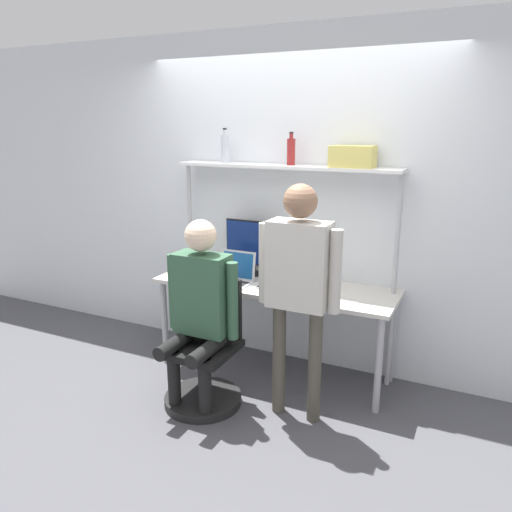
# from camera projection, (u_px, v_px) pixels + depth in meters

# --- Properties ---
(ground_plane) EXTENTS (12.00, 12.00, 0.00)m
(ground_plane) POSITION_uv_depth(u_px,v_px,m) (257.00, 389.00, 3.83)
(ground_plane) COLOR #4C4C51
(wall_back) EXTENTS (8.00, 0.06, 2.70)m
(wall_back) POSITION_uv_depth(u_px,v_px,m) (292.00, 203.00, 4.06)
(wall_back) COLOR silver
(wall_back) RESTS_ON ground_plane
(desk) EXTENTS (1.91, 0.61, 0.75)m
(desk) POSITION_uv_depth(u_px,v_px,m) (274.00, 294.00, 3.94)
(desk) COLOR beige
(desk) RESTS_ON ground_plane
(shelf_unit) EXTENTS (1.81, 0.23, 1.66)m
(shelf_unit) POSITION_uv_depth(u_px,v_px,m) (285.00, 198.00, 3.91)
(shelf_unit) COLOR white
(shelf_unit) RESTS_ON ground_plane
(monitor) EXTENTS (0.48, 0.16, 0.46)m
(monitor) POSITION_uv_depth(u_px,v_px,m) (252.00, 245.00, 4.11)
(monitor) COLOR black
(monitor) RESTS_ON desk
(laptop) EXTENTS (0.30, 0.24, 0.24)m
(laptop) POSITION_uv_depth(u_px,v_px,m) (235.00, 273.00, 3.98)
(laptop) COLOR #BCBCC1
(laptop) RESTS_ON desk
(cell_phone) EXTENTS (0.07, 0.15, 0.01)m
(cell_phone) POSITION_uv_depth(u_px,v_px,m) (263.00, 286.00, 3.87)
(cell_phone) COLOR silver
(cell_phone) RESTS_ON desk
(office_chair) EXTENTS (0.56, 0.56, 0.91)m
(office_chair) POSITION_uv_depth(u_px,v_px,m) (205.00, 366.00, 3.61)
(office_chair) COLOR black
(office_chair) RESTS_ON ground_plane
(person_seated) EXTENTS (0.55, 0.47, 1.35)m
(person_seated) POSITION_uv_depth(u_px,v_px,m) (200.00, 300.00, 3.43)
(person_seated) COLOR black
(person_seated) RESTS_ON ground_plane
(person_standing) EXTENTS (0.57, 0.22, 1.62)m
(person_standing) POSITION_uv_depth(u_px,v_px,m) (299.00, 274.00, 3.23)
(person_standing) COLOR #4C473D
(person_standing) RESTS_ON ground_plane
(bottle_red) EXTENTS (0.06, 0.06, 0.25)m
(bottle_red) POSITION_uv_depth(u_px,v_px,m) (291.00, 151.00, 3.80)
(bottle_red) COLOR maroon
(bottle_red) RESTS_ON shelf_unit
(bottle_clear) EXTENTS (0.06, 0.06, 0.27)m
(bottle_clear) POSITION_uv_depth(u_px,v_px,m) (225.00, 148.00, 4.04)
(bottle_clear) COLOR silver
(bottle_clear) RESTS_ON shelf_unit
(storage_box) EXTENTS (0.31, 0.19, 0.16)m
(storage_box) POSITION_uv_depth(u_px,v_px,m) (353.00, 156.00, 3.60)
(storage_box) COLOR #DBCC66
(storage_box) RESTS_ON shelf_unit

